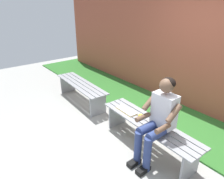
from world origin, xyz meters
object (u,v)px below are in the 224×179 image
object	(u,v)px
bench_far	(81,88)
book_open	(126,110)
apple	(141,116)
bench_near	(148,128)
person_seated	(158,118)

from	to	relation	value
bench_far	book_open	xyz separation A→B (m)	(-1.60, 0.04, 0.13)
apple	bench_far	bearing A→B (deg)	-0.45
bench_near	person_seated	size ratio (longest dim) A/B	1.44
bench_far	book_open	size ratio (longest dim) A/B	4.15
bench_near	bench_far	distance (m)	2.08
bench_near	person_seated	distance (m)	0.44
person_seated	apple	distance (m)	0.46
book_open	person_seated	bearing A→B (deg)	177.37
bench_far	apple	bearing A→B (deg)	179.55
bench_far	apple	world-z (taller)	apple
bench_near	person_seated	world-z (taller)	person_seated
person_seated	book_open	distance (m)	0.77
book_open	bench_near	bearing A→B (deg)	-173.14
person_seated	apple	bearing A→B (deg)	-12.06
bench_near	apple	size ratio (longest dim) A/B	22.71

